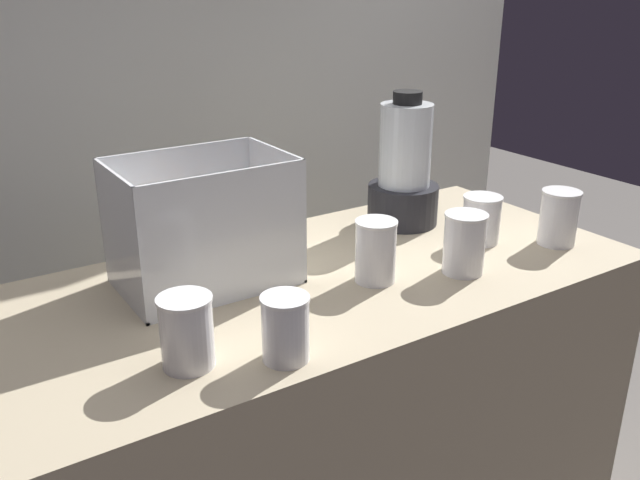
{
  "coord_description": "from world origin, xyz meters",
  "views": [
    {
      "loc": [
        -0.71,
        -1.09,
        1.49
      ],
      "look_at": [
        0.0,
        0.0,
        0.98
      ],
      "focal_mm": 37.89,
      "sensor_mm": 36.0,
      "label": 1
    }
  ],
  "objects_px": {
    "juice_cup_mango_left": "(285,332)",
    "juice_cup_orange_far_right": "(481,222)",
    "juice_cup_beet_far_left": "(187,337)",
    "juice_cup_pomegranate_middle": "(375,254)",
    "carrot_display_bin": "(202,246)",
    "blender_pitcher": "(404,173)",
    "juice_cup_beet_right": "(464,247)",
    "juice_cup_pomegranate_rightmost": "(558,221)"
  },
  "relations": [
    {
      "from": "blender_pitcher",
      "to": "juice_cup_mango_left",
      "type": "distance_m",
      "value": 0.72
    },
    {
      "from": "blender_pitcher",
      "to": "juice_cup_mango_left",
      "type": "xyz_separation_m",
      "value": [
        -0.58,
        -0.41,
        -0.08
      ]
    },
    {
      "from": "juice_cup_beet_right",
      "to": "juice_cup_orange_far_right",
      "type": "bearing_deg",
      "value": 33.68
    },
    {
      "from": "juice_cup_orange_far_right",
      "to": "juice_cup_pomegranate_rightmost",
      "type": "bearing_deg",
      "value": -37.03
    },
    {
      "from": "juice_cup_pomegranate_middle",
      "to": "juice_cup_beet_right",
      "type": "bearing_deg",
      "value": -20.47
    },
    {
      "from": "juice_cup_mango_left",
      "to": "juice_cup_pomegranate_rightmost",
      "type": "xyz_separation_m",
      "value": [
        0.79,
        0.1,
        0.01
      ]
    },
    {
      "from": "carrot_display_bin",
      "to": "juice_cup_orange_far_right",
      "type": "height_order",
      "value": "carrot_display_bin"
    },
    {
      "from": "blender_pitcher",
      "to": "juice_cup_pomegranate_middle",
      "type": "height_order",
      "value": "blender_pitcher"
    },
    {
      "from": "blender_pitcher",
      "to": "juice_cup_pomegranate_middle",
      "type": "relative_size",
      "value": 2.53
    },
    {
      "from": "juice_cup_beet_far_left",
      "to": "juice_cup_beet_right",
      "type": "xyz_separation_m",
      "value": [
        0.63,
        0.03,
        0.01
      ]
    },
    {
      "from": "blender_pitcher",
      "to": "juice_cup_mango_left",
      "type": "relative_size",
      "value": 2.94
    },
    {
      "from": "carrot_display_bin",
      "to": "juice_cup_pomegranate_rightmost",
      "type": "relative_size",
      "value": 2.64
    },
    {
      "from": "juice_cup_beet_far_left",
      "to": "juice_cup_orange_far_right",
      "type": "xyz_separation_m",
      "value": [
        0.79,
        0.13,
        -0.0
      ]
    },
    {
      "from": "carrot_display_bin",
      "to": "blender_pitcher",
      "type": "distance_m",
      "value": 0.58
    },
    {
      "from": "blender_pitcher",
      "to": "juice_cup_beet_right",
      "type": "xyz_separation_m",
      "value": [
        -0.09,
        -0.31,
        -0.07
      ]
    },
    {
      "from": "blender_pitcher",
      "to": "juice_cup_mango_left",
      "type": "bearing_deg",
      "value": -145.04
    },
    {
      "from": "blender_pitcher",
      "to": "juice_cup_beet_right",
      "type": "distance_m",
      "value": 0.33
    },
    {
      "from": "juice_cup_pomegranate_middle",
      "to": "juice_cup_beet_right",
      "type": "xyz_separation_m",
      "value": [
        0.18,
        -0.07,
        -0.0
      ]
    },
    {
      "from": "juice_cup_mango_left",
      "to": "juice_cup_pomegranate_middle",
      "type": "height_order",
      "value": "juice_cup_pomegranate_middle"
    },
    {
      "from": "carrot_display_bin",
      "to": "juice_cup_beet_far_left",
      "type": "height_order",
      "value": "carrot_display_bin"
    },
    {
      "from": "carrot_display_bin",
      "to": "juice_cup_beet_right",
      "type": "bearing_deg",
      "value": -27.71
    },
    {
      "from": "carrot_display_bin",
      "to": "juice_cup_orange_far_right",
      "type": "distance_m",
      "value": 0.66
    },
    {
      "from": "juice_cup_beet_far_left",
      "to": "juice_cup_pomegranate_middle",
      "type": "bearing_deg",
      "value": 11.88
    },
    {
      "from": "juice_cup_orange_far_right",
      "to": "juice_cup_beet_right",
      "type": "bearing_deg",
      "value": -146.32
    },
    {
      "from": "juice_cup_beet_right",
      "to": "juice_cup_pomegranate_rightmost",
      "type": "relative_size",
      "value": 1.01
    },
    {
      "from": "blender_pitcher",
      "to": "juice_cup_pomegranate_middle",
      "type": "xyz_separation_m",
      "value": [
        -0.27,
        -0.24,
        -0.07
      ]
    },
    {
      "from": "juice_cup_beet_far_left",
      "to": "juice_cup_orange_far_right",
      "type": "height_order",
      "value": "juice_cup_beet_far_left"
    },
    {
      "from": "juice_cup_beet_far_left",
      "to": "juice_cup_mango_left",
      "type": "height_order",
      "value": "juice_cup_beet_far_left"
    },
    {
      "from": "juice_cup_beet_right",
      "to": "juice_cup_beet_far_left",
      "type": "bearing_deg",
      "value": -177.57
    },
    {
      "from": "juice_cup_beet_far_left",
      "to": "juice_cup_pomegranate_rightmost",
      "type": "bearing_deg",
      "value": 1.64
    },
    {
      "from": "juice_cup_pomegranate_middle",
      "to": "juice_cup_beet_right",
      "type": "height_order",
      "value": "same"
    },
    {
      "from": "juice_cup_mango_left",
      "to": "juice_cup_orange_far_right",
      "type": "bearing_deg",
      "value": 17.29
    },
    {
      "from": "juice_cup_mango_left",
      "to": "juice_cup_pomegranate_middle",
      "type": "relative_size",
      "value": 0.86
    },
    {
      "from": "juice_cup_mango_left",
      "to": "juice_cup_beet_far_left",
      "type": "bearing_deg",
      "value": 153.91
    },
    {
      "from": "juice_cup_pomegranate_middle",
      "to": "juice_cup_pomegranate_rightmost",
      "type": "distance_m",
      "value": 0.49
    },
    {
      "from": "juice_cup_beet_right",
      "to": "juice_cup_pomegranate_rightmost",
      "type": "xyz_separation_m",
      "value": [
        0.3,
        -0.0,
        -0.0
      ]
    },
    {
      "from": "juice_cup_pomegranate_middle",
      "to": "juice_cup_pomegranate_rightmost",
      "type": "height_order",
      "value": "juice_cup_pomegranate_middle"
    },
    {
      "from": "juice_cup_mango_left",
      "to": "juice_cup_pomegranate_rightmost",
      "type": "bearing_deg",
      "value": 6.91
    },
    {
      "from": "juice_cup_beet_right",
      "to": "juice_cup_pomegranate_rightmost",
      "type": "height_order",
      "value": "juice_cup_beet_right"
    },
    {
      "from": "juice_cup_pomegranate_middle",
      "to": "blender_pitcher",
      "type": "bearing_deg",
      "value": 41.66
    },
    {
      "from": "blender_pitcher",
      "to": "juice_cup_orange_far_right",
      "type": "distance_m",
      "value": 0.23
    },
    {
      "from": "juice_cup_beet_far_left",
      "to": "juice_cup_beet_right",
      "type": "height_order",
      "value": "juice_cup_beet_right"
    }
  ]
}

